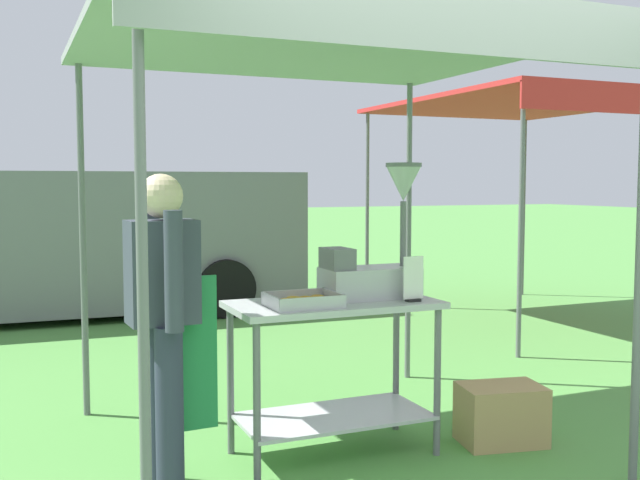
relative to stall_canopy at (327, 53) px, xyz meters
name	(u,v)px	position (x,y,z in m)	size (l,w,h in m)	color
ground_plane	(179,315)	(0.15, 4.76, -2.30)	(70.00, 70.00, 0.00)	#519342
stall_canopy	(327,53)	(0.00, 0.00, 0.00)	(2.68, 2.54, 2.39)	slate
donut_cart	(334,346)	(0.00, -0.10, -1.67)	(1.18, 0.59, 0.89)	#B7B7BC
donut_tray	(304,302)	(-0.21, -0.18, -1.39)	(0.38, 0.31, 0.07)	#B7B7BC
donut_fryer	(375,257)	(0.29, -0.05, -1.17)	(0.61, 0.28, 0.79)	#B7B7BC
menu_sign	(413,282)	(0.42, -0.27, -1.30)	(0.13, 0.05, 0.26)	black
vendor	(164,315)	(-0.99, -0.21, -1.40)	(0.46, 0.53, 1.61)	#2D3347
supply_crate	(501,414)	(1.00, -0.33, -2.12)	(0.54, 0.41, 0.35)	tan
van_grey	(72,240)	(-0.99, 5.38, -1.42)	(5.41, 2.24, 1.69)	slate
neighbour_tent	(528,108)	(3.71, 2.89, 0.10)	(2.63, 3.23, 2.48)	slate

